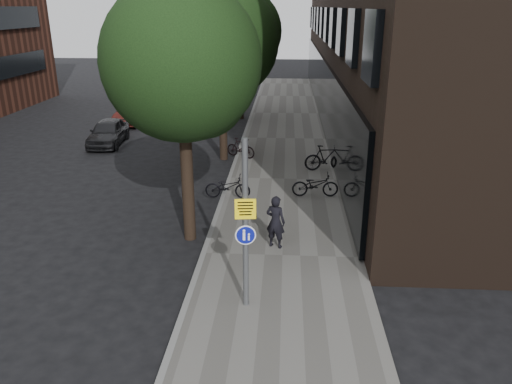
# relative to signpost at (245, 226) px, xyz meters

# --- Properties ---
(ground) EXTENTS (120.00, 120.00, 0.00)m
(ground) POSITION_rel_signpost_xyz_m (0.58, -0.81, -2.15)
(ground) COLOR black
(ground) RESTS_ON ground
(sidewalk) EXTENTS (4.50, 60.00, 0.12)m
(sidewalk) POSITION_rel_signpost_xyz_m (0.83, 9.19, -2.09)
(sidewalk) COLOR #625F5A
(sidewalk) RESTS_ON ground
(curb_edge) EXTENTS (0.15, 60.00, 0.13)m
(curb_edge) POSITION_rel_signpost_xyz_m (-1.42, 9.19, -2.09)
(curb_edge) COLOR slate
(curb_edge) RESTS_ON ground
(street_tree_near) EXTENTS (4.40, 4.40, 7.50)m
(street_tree_near) POSITION_rel_signpost_xyz_m (-1.95, 3.84, 2.95)
(street_tree_near) COLOR black
(street_tree_near) RESTS_ON ground
(street_tree_mid) EXTENTS (5.00, 5.00, 7.80)m
(street_tree_mid) POSITION_rel_signpost_xyz_m (-1.95, 12.34, 2.96)
(street_tree_mid) COLOR black
(street_tree_mid) RESTS_ON ground
(street_tree_far) EXTENTS (5.00, 5.00, 7.80)m
(street_tree_far) POSITION_rel_signpost_xyz_m (-1.95, 21.34, 2.96)
(street_tree_far) COLOR black
(street_tree_far) RESTS_ON ground
(signpost) EXTENTS (0.47, 0.13, 4.03)m
(signpost) POSITION_rel_signpost_xyz_m (0.00, 0.00, 0.00)
(signpost) COLOR #595B5E
(signpost) RESTS_ON sidewalk
(pedestrian) EXTENTS (0.67, 0.56, 1.58)m
(pedestrian) POSITION_rel_signpost_xyz_m (0.61, 3.06, -1.24)
(pedestrian) COLOR black
(pedestrian) RESTS_ON sidewalk
(parked_bike_facade_near) EXTENTS (1.72, 0.65, 0.89)m
(parked_bike_facade_near) POSITION_rel_signpost_xyz_m (1.97, 7.27, -1.59)
(parked_bike_facade_near) COLOR black
(parked_bike_facade_near) RESTS_ON sidewalk
(parked_bike_facade_far) EXTENTS (1.90, 0.80, 1.11)m
(parked_bike_facade_far) POSITION_rel_signpost_xyz_m (2.58, 10.42, -1.48)
(parked_bike_facade_far) COLOR black
(parked_bike_facade_far) RESTS_ON sidewalk
(parked_bike_curb_near) EXTENTS (1.67, 0.60, 0.87)m
(parked_bike_curb_near) POSITION_rel_signpost_xyz_m (-1.22, 6.90, -1.60)
(parked_bike_curb_near) COLOR black
(parked_bike_curb_near) RESTS_ON sidewalk
(parked_bike_curb_far) EXTENTS (1.52, 1.08, 0.90)m
(parked_bike_curb_far) POSITION_rel_signpost_xyz_m (-1.22, 12.15, -1.58)
(parked_bike_curb_far) COLOR black
(parked_bike_curb_far) RESTS_ON sidewalk
(parked_car_near) EXTENTS (1.81, 3.93, 1.31)m
(parked_car_near) POSITION_rel_signpost_xyz_m (-8.26, 14.45, -1.50)
(parked_car_near) COLOR black
(parked_car_near) RESTS_ON ground
(parked_car_mid) EXTENTS (1.61, 4.03, 1.30)m
(parked_car_mid) POSITION_rel_signpost_xyz_m (-8.38, 19.48, -1.50)
(parked_car_mid) COLOR #501B17
(parked_car_mid) RESTS_ON ground
(parked_car_far) EXTENTS (1.87, 4.19, 1.19)m
(parked_car_far) POSITION_rel_signpost_xyz_m (-9.59, 26.73, -1.56)
(parked_car_far) COLOR #1B2132
(parked_car_far) RESTS_ON ground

